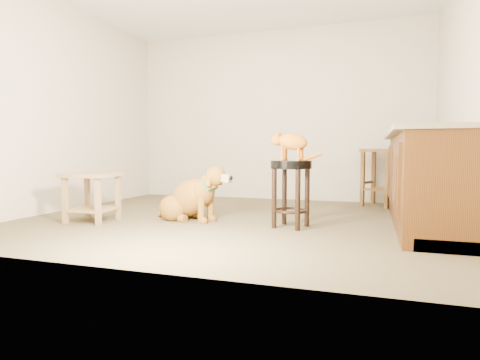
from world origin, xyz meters
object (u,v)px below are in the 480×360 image
(padded_stool, at_px, (291,180))
(side_table, at_px, (92,190))
(tabby_kitten, at_px, (290,143))
(golden_retriever, at_px, (191,199))
(wood_stool, at_px, (380,176))

(padded_stool, relative_size, side_table, 1.22)
(padded_stool, height_order, side_table, padded_stool)
(tabby_kitten, bearing_deg, side_table, -158.76)
(side_table, height_order, golden_retriever, golden_retriever)
(tabby_kitten, bearing_deg, padded_stool, -5.72)
(side_table, relative_size, golden_retriever, 0.55)
(side_table, distance_m, tabby_kitten, 2.13)
(wood_stool, relative_size, side_table, 1.46)
(wood_stool, distance_m, golden_retriever, 2.69)
(wood_stool, height_order, golden_retriever, wood_stool)
(padded_stool, height_order, golden_retriever, padded_stool)
(side_table, xyz_separation_m, golden_retriever, (0.96, 0.38, -0.10))
(tabby_kitten, bearing_deg, golden_retriever, -170.71)
(wood_stool, distance_m, side_table, 3.67)
(padded_stool, xyz_separation_m, side_table, (-2.06, -0.33, -0.13))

